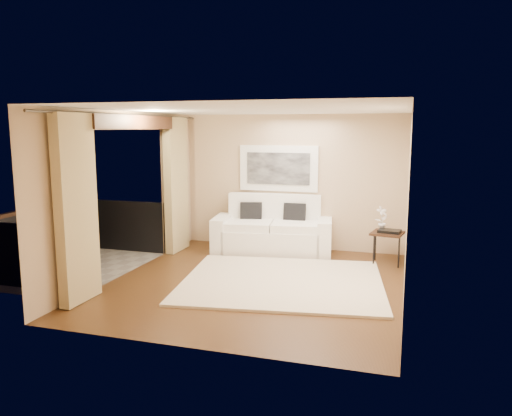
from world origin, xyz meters
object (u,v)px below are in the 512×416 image
at_px(sofa, 273,231).
at_px(ice_bucket, 57,217).
at_px(orchid, 382,218).
at_px(balcony_chair_near, 61,247).
at_px(balcony_chair_far, 77,230).
at_px(side_table, 387,235).
at_px(bistro_table, 64,228).

bearing_deg(sofa, ice_bucket, -158.47).
distance_m(sofa, orchid, 2.16).
xyz_separation_m(sofa, balcony_chair_near, (-2.74, -2.88, 0.16)).
bearing_deg(balcony_chair_near, balcony_chair_far, 134.10).
height_order(side_table, orchid, orchid).
relative_size(bistro_table, ice_bucket, 3.74).
relative_size(side_table, bistro_table, 0.83).
relative_size(side_table, ice_bucket, 3.11).
height_order(balcony_chair_far, ice_bucket, ice_bucket).
distance_m(side_table, balcony_chair_far, 5.75).
bearing_deg(bistro_table, sofa, 32.52).
relative_size(side_table, balcony_chair_near, 0.65).
bearing_deg(sofa, balcony_chair_near, -141.95).
bearing_deg(ice_bucket, side_table, 16.15).
height_order(bistro_table, ice_bucket, ice_bucket).
distance_m(orchid, balcony_chair_far, 5.69).
relative_size(sofa, side_table, 3.91).
bearing_deg(bistro_table, orchid, 19.42).
xyz_separation_m(side_table, balcony_chair_far, (-5.62, -1.22, 0.00)).
height_order(side_table, balcony_chair_near, balcony_chair_near).
height_order(side_table, balcony_chair_far, balcony_chair_far).
bearing_deg(balcony_chair_far, bistro_table, 98.44).
relative_size(orchid, bistro_table, 0.59).
distance_m(bistro_table, balcony_chair_far, 0.56).
height_order(sofa, bistro_table, sofa).
distance_m(side_table, bistro_table, 5.78).
relative_size(side_table, orchid, 1.40).
xyz_separation_m(sofa, bistro_table, (-3.29, -2.10, 0.27)).
xyz_separation_m(bistro_table, ice_bucket, (-0.20, 0.10, 0.18)).
xyz_separation_m(orchid, balcony_chair_near, (-4.85, -2.68, -0.25)).
bearing_deg(balcony_chair_far, orchid, -169.76).
height_order(balcony_chair_far, balcony_chair_near, balcony_chair_near).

